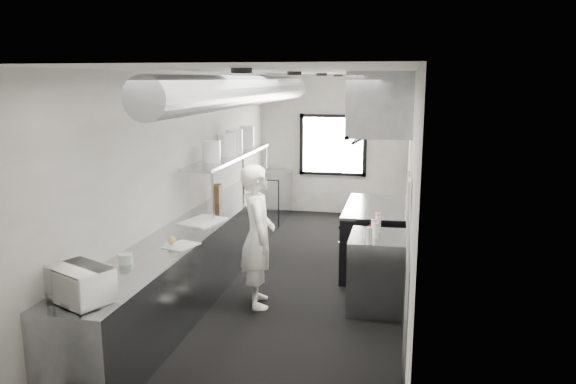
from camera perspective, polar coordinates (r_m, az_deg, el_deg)
The scene contains 35 objects.
floor at distance 7.65m, azimuth 0.62°, elevation -9.10°, with size 3.00×8.00×0.01m, color black.
ceiling at distance 7.16m, azimuth 0.67°, elevation 12.36°, with size 3.00×8.00×0.01m, color beige.
wall_back at distance 11.18m, azimuth 4.69°, elevation 4.88°, with size 3.00×0.02×2.80m, color beige.
wall_front at distance 3.57m, azimuth -12.27°, elevation -10.13°, with size 3.00×0.02×2.80m, color beige.
wall_left at distance 7.70m, azimuth -10.37°, elevation 1.66°, with size 0.02×8.00×2.80m, color beige.
wall_right at distance 7.14m, azimuth 12.53°, elevation 0.79°, with size 0.02×8.00×2.80m, color beige.
wall_cladding at distance 7.63m, azimuth 12.09°, elevation -5.07°, with size 0.03×5.50×1.10m, color gray.
hvac_duct at distance 7.71m, azimuth -3.94°, elevation 10.43°, with size 0.40×0.40×6.40m, color #94999D.
service_window at distance 11.15m, azimuth 4.66°, elevation 4.86°, with size 1.36×0.05×1.25m.
exhaust_hood at distance 7.73m, azimuth 9.80°, elevation 9.11°, with size 0.81×2.20×0.88m.
prep_counter at distance 7.35m, azimuth -9.03°, elevation -6.40°, with size 0.70×6.00×0.90m, color gray.
pass_shelf at distance 8.51m, azimuth -5.93°, elevation 3.64°, with size 0.45×3.00×0.68m.
range at distance 8.04m, azimuth 8.91°, elevation -4.68°, with size 0.88×1.60×0.94m.
bottle_station at distance 6.71m, azimuth 9.19°, elevation -8.19°, with size 0.65×0.80×0.90m, color gray.
far_work_table at distance 10.77m, azimuth -2.03°, elevation -0.48°, with size 0.70×1.20×0.90m, color gray.
notice_sheet_a at distance 5.92m, azimuth 12.39°, elevation 0.56°, with size 0.02×0.28×0.38m, color silver.
notice_sheet_b at distance 5.59m, azimuth 12.38°, elevation -0.61°, with size 0.02×0.28×0.38m, color silver.
line_cook at distance 6.61m, azimuth -3.15°, elevation -4.58°, with size 0.63×0.41×1.73m, color white.
microwave at distance 4.92m, azimuth -20.72°, elevation -8.92°, with size 0.49×0.37×0.29m, color white.
deli_tub_a at distance 5.44m, azimuth -18.46°, elevation -7.85°, with size 0.15×0.15×0.10m, color #B4C1B1.
deli_tub_b at distance 5.76m, azimuth -16.48°, elevation -6.65°, with size 0.14×0.14×0.10m, color #B4C1B1.
newspaper at distance 6.21m, azimuth -10.98°, elevation -5.48°, with size 0.29×0.36×0.01m, color beige.
small_plate at distance 6.26m, azimuth -11.94°, elevation -5.35°, with size 0.18×0.18×0.01m, color silver.
pastry at distance 6.25m, azimuth -11.96°, elevation -4.89°, with size 0.09×0.09×0.09m, color tan.
cutting_board at distance 7.19m, azimuth -8.81°, elevation -3.00°, with size 0.43×0.57×0.02m, color silver.
knife_block at distance 8.28m, azimuth -7.36°, elevation -0.15°, with size 0.11×0.24×0.26m, color #53381D.
plate_stack_a at distance 7.76m, azimuth -7.93°, elevation 4.19°, with size 0.25×0.25×0.30m, color silver.
plate_stack_b at distance 8.32m, azimuth -6.34°, elevation 4.89°, with size 0.27×0.27×0.34m, color silver.
plate_stack_c at distance 8.60m, azimuth -5.58°, elevation 5.23°, with size 0.26×0.26×0.37m, color silver.
plate_stack_d at distance 9.26m, azimuth -4.28°, elevation 5.71°, with size 0.24×0.24×0.37m, color silver.
squeeze_bottle_a at distance 6.23m, azimuth 8.42°, elevation -4.46°, with size 0.06×0.06×0.19m, color silver.
squeeze_bottle_b at distance 6.45m, azimuth 9.08°, elevation -3.97°, with size 0.06×0.06×0.18m, color silver.
squeeze_bottle_c at distance 6.59m, azimuth 8.87°, elevation -3.59°, with size 0.06×0.06×0.19m, color silver.
squeeze_bottle_d at distance 6.68m, azimuth 9.31°, elevation -3.36°, with size 0.07×0.07×0.20m, color silver.
squeeze_bottle_e at distance 6.88m, azimuth 9.29°, elevation -2.91°, with size 0.07×0.07×0.20m, color silver.
Camera 1 is at (1.40, -7.02, 2.71)m, focal length 34.33 mm.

